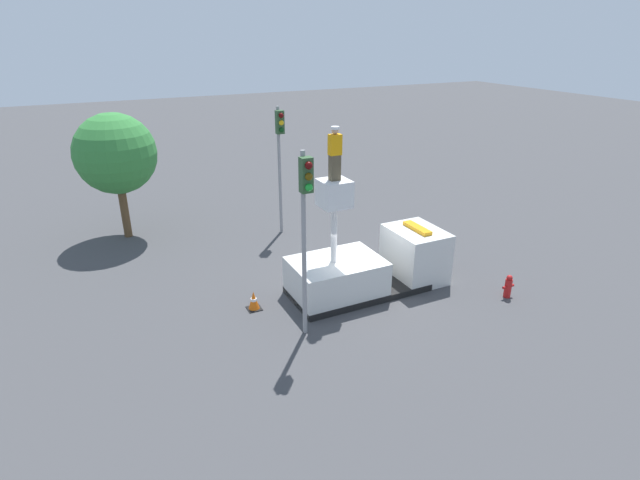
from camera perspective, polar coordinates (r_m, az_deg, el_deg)
ground_plane at (r=18.61m, az=4.31°, el=-5.86°), size 120.00×120.00×0.00m
bucket_truck at (r=18.42m, az=5.64°, el=-3.13°), size 5.94×2.34×4.39m
worker at (r=16.23m, az=1.71°, el=9.83°), size 0.40×0.26×1.75m
traffic_light_pole at (r=14.28m, az=-1.68°, el=3.29°), size 0.34×0.57×5.89m
traffic_light_across at (r=22.60m, az=-4.61°, el=10.60°), size 0.34×0.57×5.87m
fire_hydrant at (r=19.22m, az=20.71°, el=-4.98°), size 0.49×0.25×0.88m
traffic_cone_rear at (r=17.45m, az=-7.58°, el=-6.91°), size 0.48×0.48×0.67m
tree_left_bg at (r=23.91m, az=-22.34°, el=9.07°), size 3.55×3.55×5.69m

